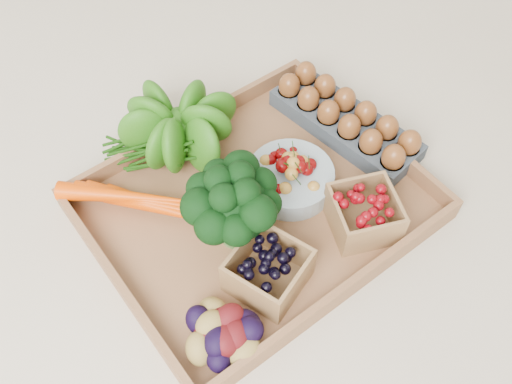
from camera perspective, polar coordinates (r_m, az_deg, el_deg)
ground at (r=1.02m, az=0.00°, el=-1.95°), size 4.00×4.00×0.00m
tray at (r=1.01m, az=0.00°, el=-1.71°), size 0.55×0.45×0.01m
carrots at (r=1.01m, az=-12.04°, el=-0.75°), size 0.23×0.16×0.05m
lettuce at (r=1.05m, az=-7.78°, el=7.00°), size 0.14×0.14×0.14m
broccoli at (r=0.92m, az=-2.21°, el=-2.55°), size 0.16×0.16×0.12m
cherry_bowl at (r=1.02m, az=3.45°, el=1.31°), size 0.16×0.16×0.04m
egg_carton at (r=1.12m, az=8.89°, el=6.72°), size 0.15×0.32×0.04m
potatoes at (r=0.86m, az=-3.28°, el=-13.50°), size 0.13×0.13×0.07m
punnet_blackberry at (r=0.90m, az=1.22°, el=-7.84°), size 0.14×0.14×0.07m
punnet_raspberry at (r=0.97m, az=10.72°, el=-2.13°), size 0.14×0.14×0.07m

